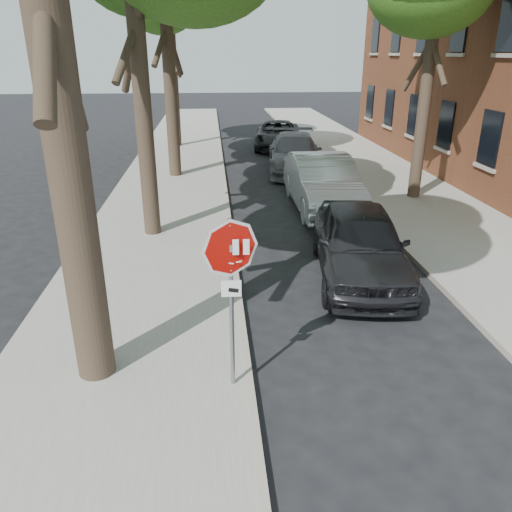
{
  "coord_description": "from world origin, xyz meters",
  "views": [
    {
      "loc": [
        -0.9,
        -6.23,
        4.74
      ],
      "look_at": [
        -0.33,
        0.31,
        2.05
      ],
      "focal_mm": 35.0,
      "sensor_mm": 36.0,
      "label": 1
    }
  ],
  "objects_px": {
    "stop_sign": "(231,273)",
    "car_a": "(360,243)",
    "car_c": "(295,153)",
    "car_d": "(278,135)",
    "car_b": "(323,183)"
  },
  "relations": [
    {
      "from": "car_c",
      "to": "car_d",
      "type": "xyz_separation_m",
      "value": [
        -0.0,
        5.61,
        -0.08
      ]
    },
    {
      "from": "car_c",
      "to": "car_a",
      "type": "bearing_deg",
      "value": -85.0
    },
    {
      "from": "car_b",
      "to": "car_d",
      "type": "height_order",
      "value": "car_b"
    },
    {
      "from": "car_b",
      "to": "car_c",
      "type": "height_order",
      "value": "car_b"
    },
    {
      "from": "car_b",
      "to": "car_d",
      "type": "xyz_separation_m",
      "value": [
        -0.0,
        11.18,
        -0.16
      ]
    },
    {
      "from": "stop_sign",
      "to": "car_a",
      "type": "bearing_deg",
      "value": 52.48
    },
    {
      "from": "car_a",
      "to": "car_c",
      "type": "relative_size",
      "value": 0.88
    },
    {
      "from": "car_a",
      "to": "car_b",
      "type": "distance_m",
      "value": 5.26
    },
    {
      "from": "car_a",
      "to": "car_c",
      "type": "distance_m",
      "value": 10.83
    },
    {
      "from": "stop_sign",
      "to": "car_d",
      "type": "distance_m",
      "value": 20.67
    },
    {
      "from": "car_b",
      "to": "car_d",
      "type": "relative_size",
      "value": 1.04
    },
    {
      "from": "car_c",
      "to": "car_d",
      "type": "height_order",
      "value": "car_c"
    },
    {
      "from": "stop_sign",
      "to": "car_d",
      "type": "relative_size",
      "value": 0.52
    },
    {
      "from": "stop_sign",
      "to": "car_a",
      "type": "distance_m",
      "value": 5.09
    },
    {
      "from": "stop_sign",
      "to": "car_b",
      "type": "bearing_deg",
      "value": 70.24
    }
  ]
}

